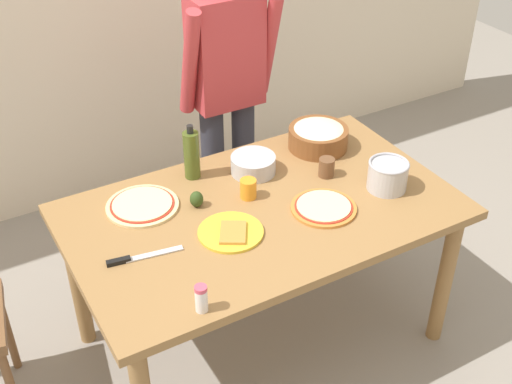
% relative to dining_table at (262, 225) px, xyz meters
% --- Properties ---
extents(ground, '(8.00, 8.00, 0.00)m').
position_rel_dining_table_xyz_m(ground, '(0.00, 0.00, -0.67)').
color(ground, gray).
extents(dining_table, '(1.60, 0.96, 0.76)m').
position_rel_dining_table_xyz_m(dining_table, '(0.00, 0.00, 0.00)').
color(dining_table, olive).
rests_on(dining_table, ground).
extents(person_cook, '(0.49, 0.25, 1.62)m').
position_rel_dining_table_xyz_m(person_cook, '(0.24, 0.76, 0.27)').
color(person_cook, '#2D2D38').
rests_on(person_cook, ground).
extents(pizza_raw_on_board, '(0.30, 0.30, 0.02)m').
position_rel_dining_table_xyz_m(pizza_raw_on_board, '(-0.43, 0.25, 0.10)').
color(pizza_raw_on_board, beige).
rests_on(pizza_raw_on_board, dining_table).
extents(pizza_cooked_on_tray, '(0.27, 0.27, 0.02)m').
position_rel_dining_table_xyz_m(pizza_cooked_on_tray, '(0.22, -0.13, 0.10)').
color(pizza_cooked_on_tray, '#C67A33').
rests_on(pizza_cooked_on_tray, dining_table).
extents(plate_with_slice, '(0.26, 0.26, 0.02)m').
position_rel_dining_table_xyz_m(plate_with_slice, '(-0.19, -0.09, 0.10)').
color(plate_with_slice, gold).
rests_on(plate_with_slice, dining_table).
extents(popcorn_bowl, '(0.28, 0.28, 0.11)m').
position_rel_dining_table_xyz_m(popcorn_bowl, '(0.48, 0.29, 0.15)').
color(popcorn_bowl, brown).
rests_on(popcorn_bowl, dining_table).
extents(mixing_bowl_steel, '(0.20, 0.20, 0.08)m').
position_rel_dining_table_xyz_m(mixing_bowl_steel, '(0.10, 0.26, 0.13)').
color(mixing_bowl_steel, '#B7B7BC').
rests_on(mixing_bowl_steel, dining_table).
extents(olive_oil_bottle, '(0.07, 0.07, 0.26)m').
position_rel_dining_table_xyz_m(olive_oil_bottle, '(-0.15, 0.36, 0.20)').
color(olive_oil_bottle, '#47561E').
rests_on(olive_oil_bottle, dining_table).
extents(steel_pot, '(0.17, 0.17, 0.13)m').
position_rel_dining_table_xyz_m(steel_pot, '(0.54, -0.14, 0.16)').
color(steel_pot, '#B7B7BC').
rests_on(steel_pot, dining_table).
extents(cup_orange, '(0.07, 0.07, 0.08)m').
position_rel_dining_table_xyz_m(cup_orange, '(-0.01, 0.10, 0.13)').
color(cup_orange, orange).
rests_on(cup_orange, dining_table).
extents(cup_small_brown, '(0.07, 0.07, 0.08)m').
position_rel_dining_table_xyz_m(cup_small_brown, '(0.37, 0.07, 0.13)').
color(cup_small_brown, brown).
rests_on(cup_small_brown, dining_table).
extents(salt_shaker, '(0.04, 0.04, 0.11)m').
position_rel_dining_table_xyz_m(salt_shaker, '(-0.47, -0.41, 0.14)').
color(salt_shaker, white).
rests_on(salt_shaker, dining_table).
extents(chef_knife, '(0.29, 0.07, 0.02)m').
position_rel_dining_table_xyz_m(chef_knife, '(-0.57, -0.05, 0.10)').
color(chef_knife, silver).
rests_on(chef_knife, dining_table).
extents(avocado, '(0.06, 0.06, 0.07)m').
position_rel_dining_table_xyz_m(avocado, '(-0.23, 0.15, 0.13)').
color(avocado, '#2D4219').
rests_on(avocado, dining_table).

